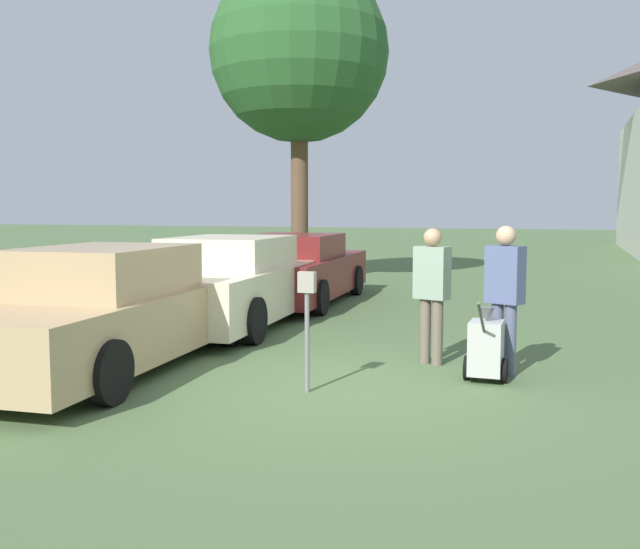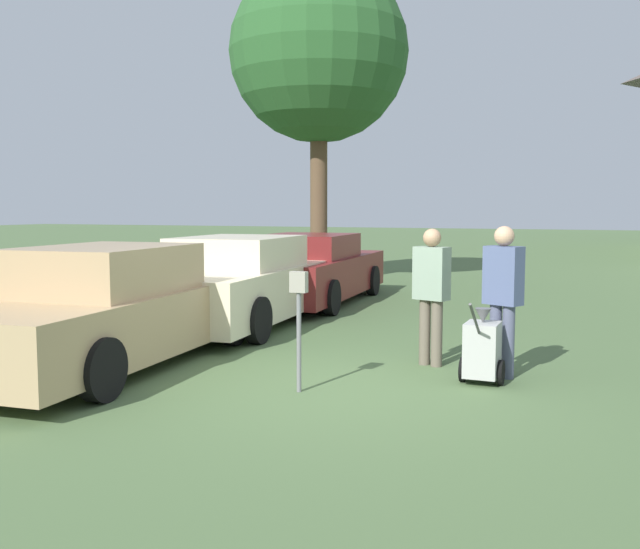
# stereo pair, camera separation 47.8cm
# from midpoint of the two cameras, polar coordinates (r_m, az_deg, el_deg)

# --- Properties ---
(ground_plane) EXTENTS (120.00, 120.00, 0.00)m
(ground_plane) POSITION_cam_midpoint_polar(r_m,az_deg,el_deg) (7.77, 2.22, -9.18)
(ground_plane) COLOR #4C663D
(parked_car_tan) EXTENTS (2.19, 5.17, 1.49)m
(parked_car_tan) POSITION_cam_midpoint_polar(r_m,az_deg,el_deg) (9.12, -14.70, -2.80)
(parked_car_tan) COLOR tan
(parked_car_tan) RESTS_ON ground_plane
(parked_car_cream) EXTENTS (2.30, 5.25, 1.47)m
(parked_car_cream) POSITION_cam_midpoint_polar(r_m,az_deg,el_deg) (11.97, -5.04, -0.69)
(parked_car_cream) COLOR beige
(parked_car_cream) RESTS_ON ground_plane
(parked_car_maroon) EXTENTS (2.31, 5.23, 1.41)m
(parked_car_maroon) POSITION_cam_midpoint_polar(r_m,az_deg,el_deg) (14.61, 0.15, 0.33)
(parked_car_maroon) COLOR maroon
(parked_car_maroon) RESTS_ON ground_plane
(parking_meter) EXTENTS (0.18, 0.09, 1.28)m
(parking_meter) POSITION_cam_midpoint_polar(r_m,az_deg,el_deg) (7.49, 0.12, -2.70)
(parking_meter) COLOR slate
(parking_meter) RESTS_ON ground_plane
(person_worker) EXTENTS (0.47, 0.34, 1.70)m
(person_worker) POSITION_cam_midpoint_polar(r_m,az_deg,el_deg) (8.89, 10.43, -1.08)
(person_worker) COLOR #665B4C
(person_worker) RESTS_ON ground_plane
(person_supervisor) EXTENTS (0.47, 0.38, 1.74)m
(person_supervisor) POSITION_cam_midpoint_polar(r_m,az_deg,el_deg) (8.46, 16.01, -1.32)
(person_supervisor) COLOR #515670
(person_supervisor) RESTS_ON ground_plane
(equipment_cart) EXTENTS (0.47, 0.99, 1.00)m
(equipment_cart) POSITION_cam_midpoint_polar(r_m,az_deg,el_deg) (8.19, 14.50, -5.81)
(equipment_cart) COLOR #B2B2AD
(equipment_cart) RESTS_ON ground_plane
(shade_tree) EXTENTS (4.52, 4.52, 8.12)m
(shade_tree) POSITION_cam_midpoint_polar(r_m,az_deg,el_deg) (18.80, 0.66, 17.27)
(shade_tree) COLOR brown
(shade_tree) RESTS_ON ground_plane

